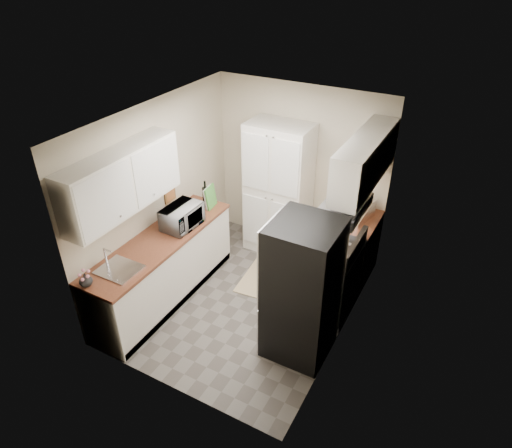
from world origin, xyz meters
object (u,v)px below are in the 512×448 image
at_px(microwave, 182,217).
at_px(electric_range, 328,278).
at_px(pantry_cabinet, 278,190).
at_px(refrigerator, 302,290).
at_px(toaster_oven, 356,210).
at_px(wine_bottle, 205,194).

bearing_deg(microwave, electric_range, -75.30).
xyz_separation_m(electric_range, microwave, (-1.88, -0.44, 0.59)).
bearing_deg(pantry_cabinet, refrigerator, -56.54).
relative_size(refrigerator, toaster_oven, 3.94).
height_order(microwave, toaster_oven, microwave).
bearing_deg(electric_range, toaster_oven, 88.63).
bearing_deg(microwave, refrigerator, -99.44).
height_order(refrigerator, microwave, refrigerator).
height_order(electric_range, refrigerator, refrigerator).
bearing_deg(toaster_oven, microwave, -132.28).
xyz_separation_m(microwave, wine_bottle, (-0.05, 0.61, 0.02)).
relative_size(pantry_cabinet, refrigerator, 1.18).
relative_size(pantry_cabinet, electric_range, 1.77).
bearing_deg(toaster_oven, refrigerator, -78.22).
xyz_separation_m(electric_range, toaster_oven, (0.02, 0.84, 0.57)).
bearing_deg(toaster_oven, electric_range, -77.68).
relative_size(microwave, wine_bottle, 1.55).
height_order(pantry_cabinet, electric_range, pantry_cabinet).
bearing_deg(electric_range, pantry_cabinet, 141.78).
bearing_deg(wine_bottle, pantry_cabinet, 45.02).
distance_m(pantry_cabinet, microwave, 1.54).
bearing_deg(microwave, toaster_oven, -54.54).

